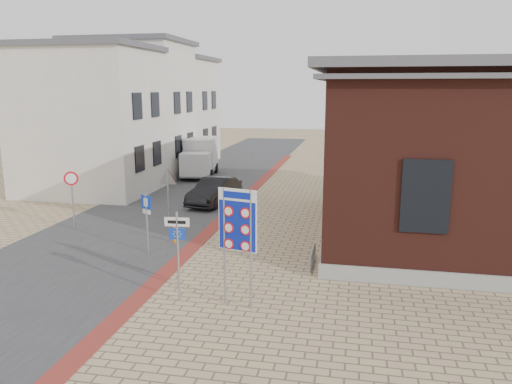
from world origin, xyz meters
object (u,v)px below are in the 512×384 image
Objects in this scene: border_sign at (237,222)px; parking_sign at (147,213)px; box_truck at (200,157)px; sedan at (215,191)px; bollard at (174,230)px; essen_sign at (178,242)px.

border_sign is 5.80m from parking_sign.
box_truck reaches higher than parking_sign.
sedan is 1.86× the size of parking_sign.
bollard is (3.68, -14.77, -0.79)m from box_truck.
essen_sign is 5.59m from bollard.
essen_sign is at bearing -31.25° from parking_sign.
parking_sign reaches higher than bollard.
box_truck is 15.24m from bollard.
box_truck is 1.55× the size of border_sign.
box_truck is at bearing 102.70° from essen_sign.
essen_sign is at bearing -166.32° from border_sign.
border_sign is at bearing -3.40° from essen_sign.
essen_sign reaches higher than box_truck.
essen_sign reaches higher than sedan.
essen_sign is (5.72, -19.83, 0.41)m from box_truck.
box_truck is 20.65m from essen_sign.
sedan is 12.70m from border_sign.
sedan is at bearing 98.00° from essen_sign.
essen_sign is 2.48× the size of bollard.
box_truck reaches higher than sedan.
essen_sign is at bearing -67.99° from bollard.
border_sign reaches higher than box_truck.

